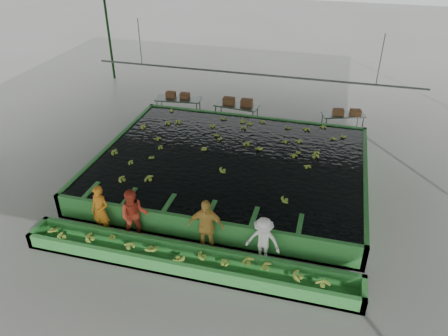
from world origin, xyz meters
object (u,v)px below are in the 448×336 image
(worker_a, at_px, (100,211))
(packing_table_mid, at_px, (236,114))
(worker_b, at_px, (134,216))
(box_stack_mid, at_px, (238,105))
(worker_c, at_px, (206,227))
(packing_table_right, at_px, (342,123))
(flotation_tank, at_px, (231,167))
(sorting_trough, at_px, (187,261))
(box_stack_left, at_px, (178,97))
(packing_table_left, at_px, (179,108))
(worker_d, at_px, (263,241))
(box_stack_right, at_px, (346,115))

(worker_a, relative_size, packing_table_mid, 0.84)
(worker_b, xyz_separation_m, box_stack_mid, (1.05, 9.21, 0.04))
(worker_c, bearing_deg, worker_a, 173.13)
(worker_a, relative_size, packing_table_right, 0.91)
(flotation_tank, xyz_separation_m, worker_b, (-1.97, -4.30, 0.45))
(sorting_trough, relative_size, packing_table_right, 5.26)
(box_stack_left, height_order, box_stack_mid, box_stack_left)
(flotation_tank, height_order, worker_b, worker_b)
(packing_table_mid, relative_size, packing_table_right, 1.09)
(sorting_trough, bearing_deg, packing_table_left, 111.38)
(worker_d, distance_m, box_stack_right, 9.73)
(sorting_trough, xyz_separation_m, worker_a, (-3.13, 0.80, 0.62))
(packing_table_mid, bearing_deg, packing_table_right, 4.90)
(worker_d, bearing_deg, worker_c, -175.88)
(packing_table_mid, distance_m, packing_table_right, 4.96)
(sorting_trough, bearing_deg, box_stack_right, 68.17)
(packing_table_mid, xyz_separation_m, box_stack_left, (-2.99, 0.06, 0.52))
(sorting_trough, height_order, worker_b, worker_b)
(packing_table_right, relative_size, box_stack_mid, 1.35)
(box_stack_mid, bearing_deg, packing_table_mid, -125.88)
(flotation_tank, height_order, sorting_trough, flotation_tank)
(worker_d, bearing_deg, box_stack_right, 81.80)
(worker_c, height_order, packing_table_mid, worker_c)
(packing_table_mid, distance_m, box_stack_mid, 0.48)
(sorting_trough, xyz_separation_m, box_stack_mid, (-0.92, 10.01, 0.69))
(flotation_tank, relative_size, worker_d, 6.38)
(worker_a, distance_m, worker_d, 5.18)
(box_stack_mid, bearing_deg, flotation_tank, -79.39)
(sorting_trough, distance_m, box_stack_left, 10.80)
(box_stack_mid, bearing_deg, worker_a, -103.46)
(worker_d, height_order, box_stack_right, worker_d)
(worker_d, relative_size, box_stack_left, 1.34)
(worker_c, height_order, box_stack_mid, worker_c)
(sorting_trough, distance_m, box_stack_mid, 10.08)
(packing_table_mid, relative_size, box_stack_right, 1.66)
(sorting_trough, xyz_separation_m, worker_b, (-1.97, 0.80, 0.65))
(packing_table_left, height_order, box_stack_left, box_stack_left)
(flotation_tank, xyz_separation_m, packing_table_mid, (-0.96, 4.86, 0.02))
(worker_c, relative_size, packing_table_right, 0.99)
(worker_b, relative_size, packing_table_mid, 0.87)
(worker_b, xyz_separation_m, packing_table_mid, (1.02, 9.16, -0.43))
(worker_c, height_order, packing_table_left, worker_c)
(flotation_tank, relative_size, worker_b, 5.54)
(worker_a, xyz_separation_m, worker_c, (3.46, 0.00, 0.08))
(worker_b, relative_size, packing_table_right, 0.95)
(worker_c, bearing_deg, worker_b, 173.13)
(packing_table_right, relative_size, box_stack_left, 1.63)
(packing_table_right, bearing_deg, packing_table_left, -176.67)
(box_stack_left, xyz_separation_m, box_stack_right, (8.07, 0.28, -0.13))
(packing_table_left, xyz_separation_m, packing_table_right, (7.87, 0.46, -0.06))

